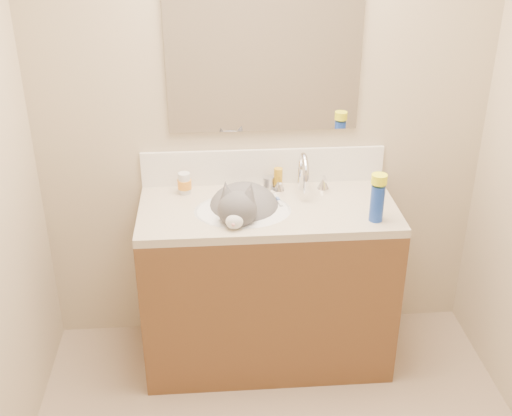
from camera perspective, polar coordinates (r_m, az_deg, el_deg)
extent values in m
cube|color=#BCAA8C|center=(3.09, 0.65, 8.92)|extent=(2.20, 0.04, 2.50)
cube|color=brown|center=(3.21, 1.01, -7.06)|extent=(1.20, 0.55, 0.82)
cube|color=#C1B398|center=(2.99, 1.07, -0.21)|extent=(1.20, 0.55, 0.04)
ellipsoid|color=white|center=(2.98, -1.18, -1.41)|extent=(0.45, 0.36, 0.14)
cylinder|color=silver|center=(3.14, 4.05, 2.62)|extent=(0.04, 0.04, 0.11)
torus|color=silver|center=(3.06, 4.24, 3.09)|extent=(0.03, 0.20, 0.20)
cylinder|color=silver|center=(3.00, 4.45, 1.92)|extent=(0.03, 0.03, 0.06)
cone|color=silver|center=(3.14, 2.05, 2.14)|extent=(0.06, 0.06, 0.06)
cone|color=silver|center=(3.17, 6.01, 2.26)|extent=(0.06, 0.06, 0.06)
ellipsoid|color=#4D4B4D|center=(3.02, -1.07, -0.21)|extent=(0.41, 0.44, 0.25)
ellipsoid|color=#4D4B4D|center=(2.83, -1.67, -0.14)|extent=(0.21, 0.20, 0.17)
ellipsoid|color=#4D4B4D|center=(2.91, -1.40, -0.02)|extent=(0.15, 0.15, 0.15)
cone|color=#4D4B4D|center=(2.82, -2.65, 1.59)|extent=(0.09, 0.10, 0.11)
cone|color=#4D4B4D|center=(2.80, -0.57, 1.46)|extent=(0.10, 0.10, 0.11)
ellipsoid|color=silver|center=(2.77, -1.93, -1.20)|extent=(0.09, 0.08, 0.07)
ellipsoid|color=silver|center=(2.90, -1.50, -1.26)|extent=(0.14, 0.11, 0.15)
sphere|color=pink|center=(2.75, -2.03, -1.47)|extent=(0.02, 0.02, 0.02)
cylinder|color=#4D4B4D|center=(3.02, 1.81, -1.82)|extent=(0.06, 0.26, 0.05)
cube|color=white|center=(3.18, 0.65, 3.71)|extent=(1.20, 0.02, 0.18)
cube|color=white|center=(3.00, 0.70, 14.13)|extent=(0.90, 0.02, 0.80)
cylinder|color=silver|center=(3.11, -6.38, 2.21)|extent=(0.07, 0.07, 0.10)
cylinder|color=orange|center=(3.11, -6.37, 2.12)|extent=(0.08, 0.08, 0.04)
cylinder|color=#B7B7BC|center=(3.15, 1.10, 2.25)|extent=(0.06, 0.06, 0.06)
cylinder|color=#C08E16|center=(3.14, 1.98, 2.64)|extent=(0.04, 0.04, 0.11)
cube|color=silver|center=(3.04, 1.96, 0.73)|extent=(0.03, 0.13, 0.01)
cube|color=#5A76BF|center=(3.03, 1.96, 0.78)|extent=(0.02, 0.03, 0.01)
cylinder|color=#173BA6|center=(2.87, 10.70, 0.42)|extent=(0.08, 0.08, 0.17)
cylinder|color=#F6FC1A|center=(2.82, 10.90, 2.54)|extent=(0.09, 0.09, 0.04)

